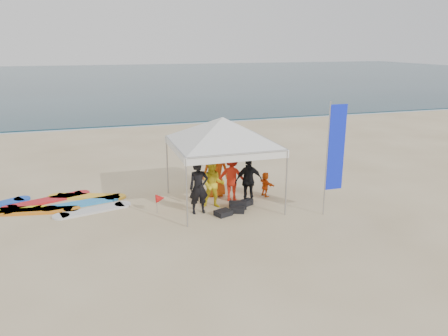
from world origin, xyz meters
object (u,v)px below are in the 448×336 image
person_orange_b (216,171)px  surfboard_spread (48,205)px  person_yellow (213,185)px  canopy_tent (223,117)px  person_black_a (199,187)px  person_seated (265,184)px  person_black_b (249,181)px  person_orange_a (232,177)px  feather_flag (335,149)px  marker_pennant (160,198)px

person_orange_b → surfboard_spread: person_orange_b is taller
person_yellow → canopy_tent: 2.23m
person_black_a → canopy_tent: (0.99, 0.61, 2.11)m
person_black_a → canopy_tent: canopy_tent is taller
person_seated → canopy_tent: (-1.67, -0.25, 2.53)m
person_yellow → surfboard_spread: bearing=178.3°
person_yellow → person_black_b: bearing=16.4°
person_seated → canopy_tent: bearing=87.3°
person_orange_a → person_black_b: (0.44, -0.46, -0.04)m
person_orange_b → person_seated: 1.84m
person_seated → canopy_tent: 3.04m
person_orange_a → person_black_b: 0.64m
person_black_a → person_black_b: size_ratio=1.06×
person_yellow → person_orange_b: (0.39, 1.05, 0.13)m
person_yellow → person_orange_b: bearing=85.9°
person_seated → surfboard_spread: (-7.41, 1.21, -0.41)m
person_orange_b → feather_flag: (3.08, -2.71, 1.20)m
person_seated → feather_flag: feather_flag is taller
person_black_b → person_seated: bearing=-147.3°
feather_flag → canopy_tent: bearing=147.7°
person_orange_b → person_black_b: bearing=133.9°
person_black_b → feather_flag: size_ratio=0.45×
person_seated → feather_flag: size_ratio=0.24×
person_orange_a → person_black_b: bearing=160.4°
person_black_b → person_seated: (0.84, 0.52, -0.37)m
person_yellow → canopy_tent: canopy_tent is taller
surfboard_spread → person_seated: bearing=-9.3°
person_orange_a → person_orange_b: person_orange_b is taller
person_orange_a → person_seated: person_orange_a is taller
person_orange_a → feather_flag: feather_flag is taller
marker_pennant → surfboard_spread: (-3.55, 1.70, -0.46)m
person_yellow → marker_pennant: (-1.77, 0.03, -0.31)m
person_black_b → canopy_tent: (-0.84, 0.27, 2.16)m
person_yellow → feather_flag: feather_flag is taller
person_yellow → person_orange_b: person_orange_b is taller
person_black_a → surfboard_spread: size_ratio=0.31×
person_black_a → person_orange_a: person_black_a is taller
canopy_tent → feather_flag: feather_flag is taller
person_yellow → person_black_b: 1.25m
person_black_a → person_orange_a: 1.60m
person_black_b → canopy_tent: size_ratio=0.36×
canopy_tent → feather_flag: (3.06, -1.93, -0.84)m
person_black_a → person_orange_b: bearing=54.2°
person_orange_b → person_seated: person_orange_b is taller
person_yellow → surfboard_spread: size_ratio=0.28×
feather_flag → marker_pennant: (-5.24, 1.69, -1.64)m
feather_flag → person_seated: bearing=122.4°
person_black_a → person_seated: (2.67, 0.86, -0.42)m
person_orange_a → canopy_tent: bearing=52.7°
person_black_b → person_seated: size_ratio=1.83×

